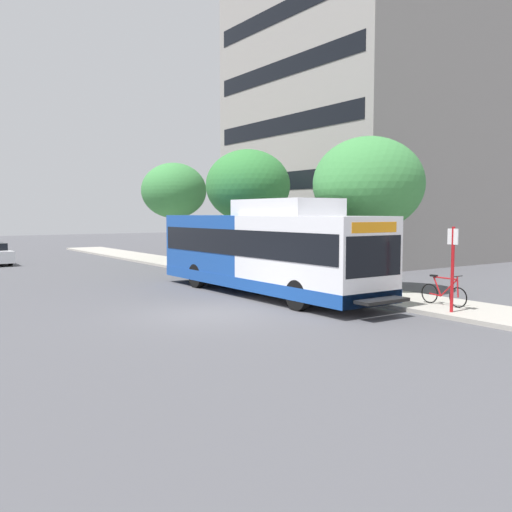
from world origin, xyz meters
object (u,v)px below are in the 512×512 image
at_px(bus_stop_sign_pole, 453,263).
at_px(street_tree_mid_block, 248,186).
at_px(street_tree_near_stop, 368,184).
at_px(transit_bus, 264,251).
at_px(bicycle_parked, 444,293).
at_px(street_tree_far_block, 174,191).

distance_m(bus_stop_sign_pole, street_tree_mid_block, 13.97).
height_order(bus_stop_sign_pole, street_tree_near_stop, street_tree_near_stop).
distance_m(transit_bus, street_tree_mid_block, 8.04).
bearing_deg(bicycle_parked, street_tree_far_block, 87.63).
relative_size(street_tree_near_stop, street_tree_far_block, 0.96).
bearing_deg(street_tree_near_stop, street_tree_far_block, 89.64).
bearing_deg(bicycle_parked, bus_stop_sign_pole, -132.66).
distance_m(bus_stop_sign_pole, bicycle_parked, 1.65).
distance_m(transit_bus, bus_stop_sign_pole, 7.29).
xyz_separation_m(transit_bus, street_tree_mid_block, (3.68, 6.56, 2.84)).
distance_m(bicycle_parked, street_tree_far_block, 21.68).
bearing_deg(bicycle_parked, street_tree_mid_block, 86.31).
xyz_separation_m(bus_stop_sign_pole, street_tree_mid_block, (1.66, 13.56, 2.90)).
bearing_deg(street_tree_mid_block, street_tree_near_stop, -90.29).
bearing_deg(street_tree_far_block, street_tree_near_stop, -90.36).
bearing_deg(street_tree_far_block, bus_stop_sign_pole, -94.44).
bearing_deg(street_tree_mid_block, bicycle_parked, -93.69).
bearing_deg(bus_stop_sign_pole, street_tree_mid_block, 83.03).
relative_size(bus_stop_sign_pole, street_tree_near_stop, 0.44).
bearing_deg(bus_stop_sign_pole, street_tree_far_block, 85.56).
relative_size(bicycle_parked, street_tree_far_block, 0.28).
distance_m(bicycle_parked, street_tree_near_stop, 5.63).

